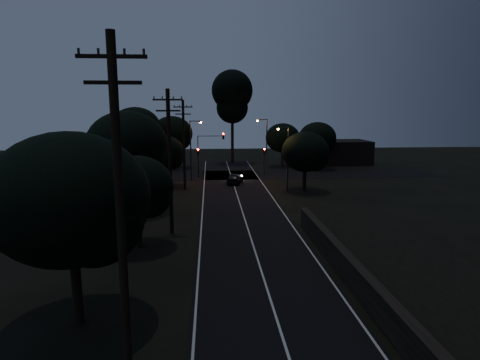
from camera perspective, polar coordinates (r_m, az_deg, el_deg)
ground at (r=18.30m, az=6.10°, el=-21.51°), size 160.00×160.00×0.00m
road_surface at (r=47.49m, az=-0.65°, el=-1.43°), size 60.00×70.00×0.03m
retaining_wall at (r=23.02m, az=24.57°, el=-13.74°), size 6.93×26.00×1.60m
utility_pole_near at (r=14.04m, az=-16.70°, el=-4.08°), size 2.20×0.30×12.00m
utility_pole_mid at (r=30.69m, az=-9.97°, el=2.83°), size 2.20×0.30×11.00m
utility_pole_far at (r=47.57m, az=-7.99°, el=5.16°), size 2.20×0.30×10.50m
tree_left_a at (r=18.54m, az=-22.43°, el=-3.03°), size 6.85×6.85×8.66m
tree_left_b at (r=28.15m, az=-14.17°, el=-1.24°), size 5.06×5.06×6.43m
tree_left_c at (r=38.01m, az=-15.37°, el=4.51°), size 7.42×7.42×9.37m
tree_left_d at (r=49.79m, az=-10.49°, el=3.67°), size 4.96×4.96×6.29m
tree_far_nw at (r=65.55m, az=-9.45°, el=6.41°), size 6.58×6.58×8.33m
tree_far_w at (r=62.16m, az=-14.39°, el=6.90°), size 7.65×7.65×9.75m
tree_far_ne at (r=66.49m, az=6.27°, el=5.86°), size 5.65×5.65×7.14m
tree_far_e at (r=64.68m, az=11.15°, el=5.79°), size 5.86×5.86×7.43m
tree_right_a at (r=46.82m, az=9.52°, el=3.82°), size 5.46×5.46×6.94m
tall_pine at (r=70.43m, az=-1.11°, el=11.84°), size 7.07×7.07×16.07m
building_left at (r=69.81m, az=-18.45°, el=3.61°), size 10.00×8.00×4.40m
building_right at (r=72.45m, az=14.22°, el=3.89°), size 9.00×7.00×4.00m
signal_left at (r=55.71m, az=-5.98°, el=3.19°), size 0.28×0.35×4.10m
signal_right at (r=56.20m, az=3.46°, el=3.29°), size 0.28×0.35×4.10m
signal_mast at (r=55.53m, az=-4.26°, el=4.76°), size 3.70×0.35×6.25m
streetlight_a at (r=53.57m, az=-6.83°, el=4.83°), size 1.66×0.26×8.00m
streetlight_b at (r=60.07m, az=3.63°, el=5.46°), size 1.66×0.26×8.00m
streetlight_c at (r=46.43m, az=6.64°, el=3.66°), size 1.46×0.26×7.50m
car at (r=51.47m, az=-0.75°, el=0.24°), size 2.52×4.26×1.36m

